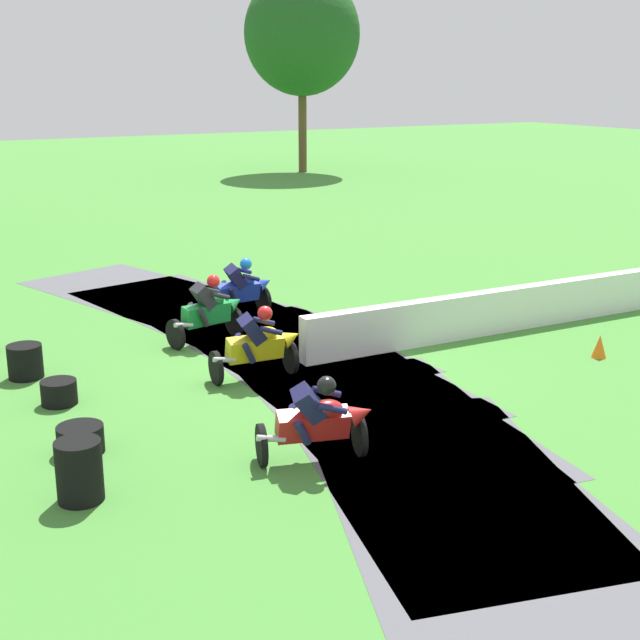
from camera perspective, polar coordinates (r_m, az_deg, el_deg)
ground_plane at (r=16.39m, az=-0.44°, el=-2.79°), size 120.00×120.00×0.00m
track_asphalt at (r=16.19m, az=-1.87°, el=-3.02°), size 5.92×20.59×0.01m
safety_barrier at (r=19.03m, az=13.16°, el=0.85°), size 10.56×0.52×0.90m
motorcycle_lead_red at (r=12.10m, az=-0.10°, el=-6.52°), size 1.69×1.14×1.42m
motorcycle_chase_yellow at (r=15.36m, az=-3.96°, el=-1.57°), size 1.70×0.83×1.43m
motorcycle_trailing_green at (r=17.59m, az=-7.18°, el=0.64°), size 1.69×0.95×1.42m
motorcycle_fourth_blue at (r=19.33m, az=-5.18°, el=2.03°), size 1.68×0.86×1.43m
tire_stack_near at (r=11.58m, az=-15.35°, el=-9.43°), size 0.59×0.59×0.80m
tire_stack_mid_a at (r=13.03m, az=-15.28°, el=-7.47°), size 0.67×0.67×0.40m
tire_stack_mid_b at (r=14.95m, az=-16.58°, el=-4.52°), size 0.58×0.58×0.40m
tire_stack_far at (r=16.37m, az=-18.59°, el=-2.56°), size 0.61×0.61×0.60m
traffic_cone at (r=17.44m, az=17.68°, el=-1.64°), size 0.28×0.28×0.44m
tree_far_left at (r=48.06m, az=-1.18°, el=18.08°), size 6.04×6.04×10.32m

